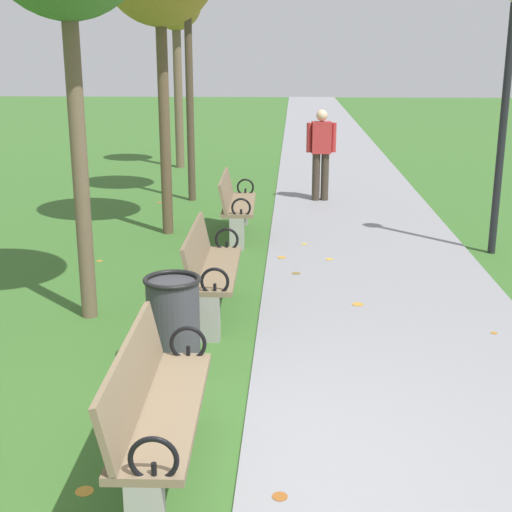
{
  "coord_description": "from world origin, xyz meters",
  "views": [
    {
      "loc": [
        0.33,
        -3.99,
        2.61
      ],
      "look_at": [
        -0.05,
        3.2,
        0.55
      ],
      "focal_mm": 50.1,
      "sensor_mm": 36.0,
      "label": 1
    }
  ],
  "objects_px": {
    "park_bench_3": "(236,204)",
    "trash_bin": "(174,325)",
    "park_bench_1": "(156,407)",
    "lamp_post": "(508,77)",
    "park_bench_2": "(211,268)",
    "pedestrian_walking": "(321,150)",
    "tree_5": "(176,6)"
  },
  "relations": [
    {
      "from": "park_bench_3",
      "to": "tree_5",
      "type": "height_order",
      "value": "tree_5"
    },
    {
      "from": "pedestrian_walking",
      "to": "park_bench_1",
      "type": "bearing_deg",
      "value": -98.5
    },
    {
      "from": "park_bench_3",
      "to": "tree_5",
      "type": "bearing_deg",
      "value": 105.85
    },
    {
      "from": "park_bench_1",
      "to": "park_bench_2",
      "type": "distance_m",
      "value": 2.97
    },
    {
      "from": "tree_5",
      "to": "pedestrian_walking",
      "type": "xyz_separation_m",
      "value": [
        3.15,
        -3.79,
        -2.67
      ]
    },
    {
      "from": "park_bench_1",
      "to": "park_bench_3",
      "type": "bearing_deg",
      "value": 90.0
    },
    {
      "from": "park_bench_1",
      "to": "tree_5",
      "type": "bearing_deg",
      "value": 98.23
    },
    {
      "from": "park_bench_2",
      "to": "trash_bin",
      "type": "distance_m",
      "value": 1.44
    },
    {
      "from": "park_bench_2",
      "to": "trash_bin",
      "type": "height_order",
      "value": "park_bench_2"
    },
    {
      "from": "park_bench_1",
      "to": "park_bench_2",
      "type": "bearing_deg",
      "value": 90.0
    },
    {
      "from": "park_bench_2",
      "to": "pedestrian_walking",
      "type": "distance_m",
      "value": 6.03
    },
    {
      "from": "park_bench_2",
      "to": "lamp_post",
      "type": "distance_m",
      "value": 4.68
    },
    {
      "from": "park_bench_2",
      "to": "park_bench_3",
      "type": "relative_size",
      "value": 1.0
    },
    {
      "from": "park_bench_3",
      "to": "trash_bin",
      "type": "bearing_deg",
      "value": -91.81
    },
    {
      "from": "pedestrian_walking",
      "to": "trash_bin",
      "type": "bearing_deg",
      "value": -101.38
    },
    {
      "from": "park_bench_2",
      "to": "park_bench_1",
      "type": "bearing_deg",
      "value": -90.0
    },
    {
      "from": "park_bench_2",
      "to": "park_bench_3",
      "type": "height_order",
      "value": "same"
    },
    {
      "from": "park_bench_3",
      "to": "trash_bin",
      "type": "height_order",
      "value": "park_bench_3"
    },
    {
      "from": "park_bench_1",
      "to": "lamp_post",
      "type": "distance_m",
      "value": 6.75
    },
    {
      "from": "park_bench_2",
      "to": "tree_5",
      "type": "distance_m",
      "value": 10.31
    },
    {
      "from": "lamp_post",
      "to": "pedestrian_walking",
      "type": "bearing_deg",
      "value": 123.09
    },
    {
      "from": "park_bench_2",
      "to": "tree_5",
      "type": "bearing_deg",
      "value": 100.71
    },
    {
      "from": "park_bench_2",
      "to": "park_bench_3",
      "type": "bearing_deg",
      "value": 90.0
    },
    {
      "from": "pedestrian_walking",
      "to": "trash_bin",
      "type": "xyz_separation_m",
      "value": [
        -1.47,
        -7.3,
        -0.5
      ]
    },
    {
      "from": "park_bench_1",
      "to": "pedestrian_walking",
      "type": "distance_m",
      "value": 8.95
    },
    {
      "from": "pedestrian_walking",
      "to": "lamp_post",
      "type": "xyz_separation_m",
      "value": [
        2.2,
        -3.37,
        1.38
      ]
    },
    {
      "from": "park_bench_1",
      "to": "trash_bin",
      "type": "distance_m",
      "value": 1.55
    },
    {
      "from": "park_bench_3",
      "to": "trash_bin",
      "type": "xyz_separation_m",
      "value": [
        -0.15,
        -4.65,
        -0.06
      ]
    },
    {
      "from": "park_bench_2",
      "to": "pedestrian_walking",
      "type": "bearing_deg",
      "value": 77.32
    },
    {
      "from": "park_bench_1",
      "to": "lamp_post",
      "type": "height_order",
      "value": "lamp_post"
    },
    {
      "from": "park_bench_2",
      "to": "trash_bin",
      "type": "bearing_deg",
      "value": -95.89
    },
    {
      "from": "pedestrian_walking",
      "to": "lamp_post",
      "type": "height_order",
      "value": "lamp_post"
    }
  ]
}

